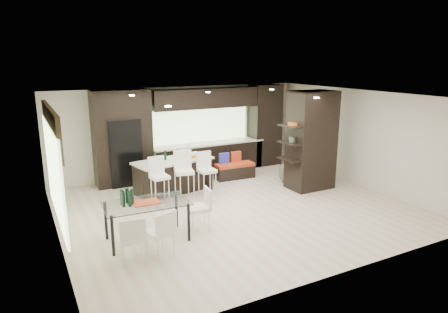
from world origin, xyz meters
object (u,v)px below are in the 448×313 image
chair_near (160,235)px  chair_end (199,211)px  stool_left (160,185)px  dining_table (147,222)px  kitchen_island (174,175)px  bench (235,171)px  chair_far (132,241)px  stool_mid (184,180)px  stool_right (207,178)px  floor_vase (287,162)px

chair_near → chair_end: bearing=16.1°
stool_left → dining_table: size_ratio=0.58×
stool_left → chair_near: 2.78m
kitchen_island → bench: 2.09m
stool_left → chair_far: size_ratio=1.15×
stool_mid → chair_near: stool_mid is taller
stool_left → dining_table: stool_left is taller
kitchen_island → bench: size_ratio=1.77×
stool_mid → chair_end: 1.90m
stool_left → stool_right: stool_left is taller
stool_right → chair_far: 3.77m
dining_table → chair_far: (-0.51, -0.76, 0.02)m
stool_mid → bench: (2.06, 1.07, -0.28)m
stool_right → dining_table: size_ratio=0.58×
stool_right → chair_end: (-1.08, -1.86, -0.06)m
floor_vase → dining_table: (-4.73, -1.82, -0.21)m
stool_mid → stool_left: bearing=-168.9°
bench → chair_near: 5.16m
dining_table → chair_near: chair_near is taller
stool_left → floor_vase: floor_vase is taller
floor_vase → chair_end: bearing=-153.2°
stool_left → stool_mid: size_ratio=0.93×
chair_near → dining_table: bearing=71.7°
bench → floor_vase: floor_vase is taller
stool_mid → dining_table: (-1.55, -1.84, -0.12)m
floor_vase → chair_far: bearing=-153.7°
dining_table → chair_end: (1.12, 0.00, 0.02)m
stool_right → chair_end: bearing=-121.7°
kitchen_island → floor_vase: (3.18, -0.80, 0.17)m
stool_mid → stool_right: stool_mid is taller
chair_near → chair_far: size_ratio=1.01×
kitchen_island → stool_mid: size_ratio=2.05×
chair_end → floor_vase: bearing=-54.6°
chair_far → stool_left: bearing=68.0°
floor_vase → chair_end: floor_vase is taller
kitchen_island → dining_table: kitchen_island is taller
floor_vase → dining_table: size_ratio=0.74×
stool_left → stool_mid: (0.65, -0.02, 0.04)m
chair_far → chair_near: bearing=6.0°
stool_right → dining_table: bearing=-141.4°
kitchen_island → stool_left: bearing=-141.2°
stool_left → floor_vase: size_ratio=0.79×
kitchen_island → chair_far: kitchen_island is taller
stool_mid → stool_right: (0.65, 0.02, -0.04)m
stool_mid → bench: bearing=39.9°
floor_vase → chair_end: 4.05m
stool_mid → dining_table: stool_mid is taller
chair_far → floor_vase: bearing=32.5°
stool_left → chair_end: stool_left is taller
stool_right → chair_near: size_ratio=1.12×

